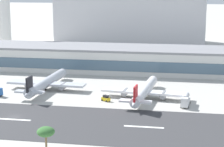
# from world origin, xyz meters

# --- Properties ---
(ground_plane) EXTENTS (1400.00, 1400.00, 0.00)m
(ground_plane) POSITION_xyz_m (0.00, 0.00, 0.00)
(ground_plane) COLOR #B2AFA8
(runway_strip) EXTENTS (800.00, 33.53, 0.08)m
(runway_strip) POSITION_xyz_m (0.00, -2.66, 0.04)
(runway_strip) COLOR #38383A
(runway_strip) RESTS_ON ground_plane
(runway_centreline_dash_4) EXTENTS (12.00, 1.20, 0.01)m
(runway_centreline_dash_4) POSITION_xyz_m (0.58, -2.66, 0.09)
(runway_centreline_dash_4) COLOR white
(runway_centreline_dash_4) RESTS_ON runway_strip
(runway_centreline_dash_5) EXTENTS (12.00, 1.20, 0.01)m
(runway_centreline_dash_5) POSITION_xyz_m (41.94, -2.66, 0.09)
(runway_centreline_dash_5) COLOR white
(runway_centreline_dash_5) RESTS_ON runway_strip
(terminal_building) EXTENTS (165.30, 26.24, 11.57)m
(terminal_building) POSITION_xyz_m (17.16, 77.31, 5.79)
(terminal_building) COLOR silver
(terminal_building) RESTS_ON ground_plane
(control_tower) EXTENTS (13.52, 13.52, 48.43)m
(control_tower) POSITION_xyz_m (-53.40, 116.78, 28.66)
(control_tower) COLOR silver
(control_tower) RESTS_ON ground_plane
(distant_hotel_block) EXTENTS (104.53, 26.62, 46.27)m
(distant_hotel_block) POSITION_xyz_m (14.19, 177.12, 23.14)
(distant_hotel_block) COLOR #BCBCC1
(distant_hotel_block) RESTS_ON ground_plane
(airliner_black_tail_gate_0) EXTENTS (32.01, 42.32, 8.83)m
(airliner_black_tail_gate_0) POSITION_xyz_m (-0.89, 34.58, 2.82)
(airliner_black_tail_gate_0) COLOR silver
(airliner_black_tail_gate_0) RESTS_ON ground_plane
(airliner_red_tail_gate_1) EXTENTS (32.53, 40.31, 8.42)m
(airliner_red_tail_gate_1) POSITION_xyz_m (38.93, 28.50, 2.68)
(airliner_red_tail_gate_1) COLOR white
(airliner_red_tail_gate_1) RESTS_ON ground_plane
(service_fuel_truck_1) EXTENTS (3.57, 8.72, 3.95)m
(service_fuel_truck_1) POSITION_xyz_m (54.04, 22.03, 2.03)
(service_fuel_truck_1) COLOR white
(service_fuel_truck_1) RESTS_ON ground_plane
(service_baggage_tug_2) EXTENTS (3.55, 3.14, 2.20)m
(service_baggage_tug_2) POSITION_xyz_m (25.62, 23.01, 1.05)
(service_baggage_tug_2) COLOR gold
(service_baggage_tug_2) RESTS_ON ground_plane
(palm_tree_1) EXTENTS (4.06, 4.06, 10.60)m
(palm_tree_1) POSITION_xyz_m (22.99, -36.21, 9.22)
(palm_tree_1) COLOR brown
(palm_tree_1) RESTS_ON ground_plane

